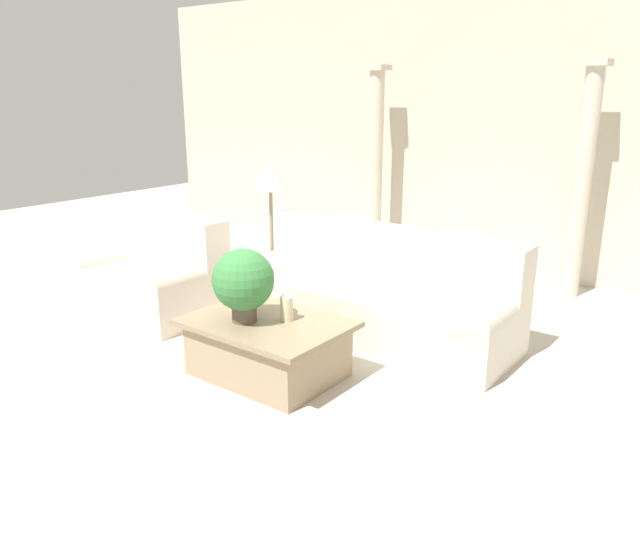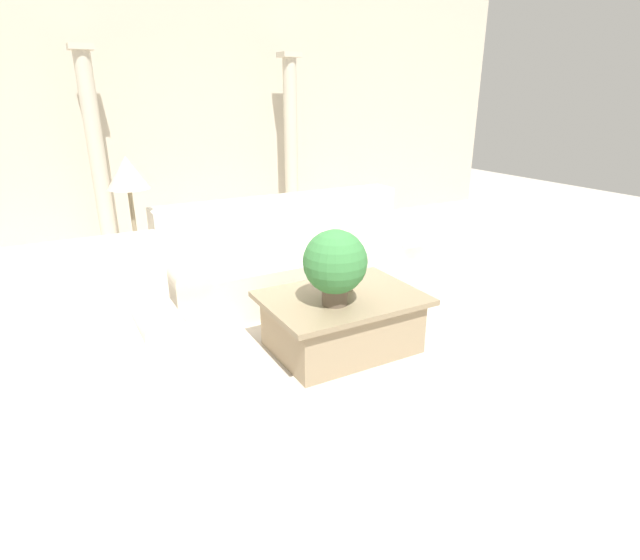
% 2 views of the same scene
% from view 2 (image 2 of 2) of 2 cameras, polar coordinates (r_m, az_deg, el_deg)
% --- Properties ---
extents(ground_plane, '(16.00, 16.00, 0.00)m').
position_cam_2_polar(ground_plane, '(4.11, -0.99, -5.71)').
color(ground_plane, '#BCB2A3').
extents(wall_back, '(10.00, 0.06, 3.20)m').
position_cam_2_polar(wall_back, '(6.80, -15.15, 18.09)').
color(wall_back, beige).
rests_on(wall_back, ground_plane).
extents(sofa_long, '(2.43, 0.85, 0.90)m').
position_cam_2_polar(sofa_long, '(4.75, -3.18, 2.52)').
color(sofa_long, beige).
rests_on(sofa_long, ground_plane).
extents(loveseat, '(1.39, 0.85, 0.90)m').
position_cam_2_polar(loveseat, '(3.59, -27.25, -5.95)').
color(loveseat, beige).
rests_on(loveseat, ground_plane).
extents(coffee_table, '(1.14, 0.83, 0.43)m').
position_cam_2_polar(coffee_table, '(3.74, 2.49, -4.75)').
color(coffee_table, '#998466').
rests_on(coffee_table, ground_plane).
extents(potted_plant, '(0.45, 0.45, 0.53)m').
position_cam_2_polar(potted_plant, '(3.41, 1.74, 1.92)').
color(potted_plant, brown).
rests_on(potted_plant, coffee_table).
extents(pillar_candle, '(0.09, 0.09, 0.18)m').
position_cam_2_polar(pillar_candle, '(3.75, 3.23, 0.26)').
color(pillar_candle, beige).
rests_on(pillar_candle, coffee_table).
extents(floor_lamp, '(0.33, 0.33, 1.36)m').
position_cam_2_polar(floor_lamp, '(4.34, -21.02, 10.13)').
color(floor_lamp, gray).
rests_on(floor_lamp, ground_plane).
extents(column_left, '(0.25, 0.25, 2.29)m').
position_cam_2_polar(column_left, '(6.20, -24.14, 12.90)').
color(column_left, beige).
rests_on(column_left, ground_plane).
extents(column_right, '(0.25, 0.25, 2.29)m').
position_cam_2_polar(column_right, '(6.86, -3.34, 15.17)').
color(column_right, beige).
rests_on(column_right, ground_plane).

